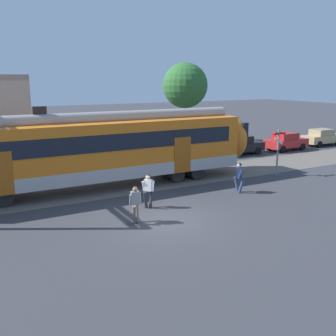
{
  "coord_description": "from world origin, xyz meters",
  "views": [
    {
      "loc": [
        -7.71,
        -14.43,
        6.08
      ],
      "look_at": [
        1.81,
        2.91,
        1.6
      ],
      "focal_mm": 42.0,
      "sensor_mm": 36.0,
      "label": 1
    }
  ],
  "objects_px": {
    "pedestrian_grey": "(135,201)",
    "parked_car_red": "(286,141)",
    "pedestrian_white": "(148,189)",
    "parked_car_tan": "(322,137)",
    "crossing_signal": "(278,145)",
    "parked_car_black": "(240,145)",
    "pedestrian_navy": "(239,175)"
  },
  "relations": [
    {
      "from": "pedestrian_grey",
      "to": "pedestrian_white",
      "type": "distance_m",
      "value": 2.1
    },
    {
      "from": "pedestrian_navy",
      "to": "parked_car_red",
      "type": "height_order",
      "value": "pedestrian_navy"
    },
    {
      "from": "pedestrian_grey",
      "to": "crossing_signal",
      "type": "distance_m",
      "value": 12.04
    },
    {
      "from": "pedestrian_navy",
      "to": "parked_car_black",
      "type": "height_order",
      "value": "pedestrian_navy"
    },
    {
      "from": "parked_car_black",
      "to": "parked_car_tan",
      "type": "relative_size",
      "value": 1.02
    },
    {
      "from": "parked_car_red",
      "to": "crossing_signal",
      "type": "height_order",
      "value": "crossing_signal"
    },
    {
      "from": "pedestrian_grey",
      "to": "parked_car_tan",
      "type": "bearing_deg",
      "value": 23.46
    },
    {
      "from": "pedestrian_grey",
      "to": "pedestrian_white",
      "type": "height_order",
      "value": "same"
    },
    {
      "from": "crossing_signal",
      "to": "pedestrian_navy",
      "type": "bearing_deg",
      "value": -157.69
    },
    {
      "from": "parked_car_black",
      "to": "crossing_signal",
      "type": "xyz_separation_m",
      "value": [
        -2.59,
        -6.94,
        1.23
      ]
    },
    {
      "from": "pedestrian_grey",
      "to": "parked_car_tan",
      "type": "relative_size",
      "value": 0.42
    },
    {
      "from": "parked_car_red",
      "to": "parked_car_tan",
      "type": "xyz_separation_m",
      "value": [
        4.91,
        0.27,
        0.0
      ]
    },
    {
      "from": "pedestrian_white",
      "to": "parked_car_red",
      "type": "bearing_deg",
      "value": 25.85
    },
    {
      "from": "pedestrian_white",
      "to": "pedestrian_grey",
      "type": "bearing_deg",
      "value": -131.3
    },
    {
      "from": "crossing_signal",
      "to": "parked_car_black",
      "type": "bearing_deg",
      "value": 69.55
    },
    {
      "from": "pedestrian_grey",
      "to": "pedestrian_white",
      "type": "relative_size",
      "value": 1.0
    },
    {
      "from": "pedestrian_white",
      "to": "parked_car_red",
      "type": "distance_m",
      "value": 19.46
    },
    {
      "from": "pedestrian_white",
      "to": "crossing_signal",
      "type": "xyz_separation_m",
      "value": [
        10.11,
        1.87,
        1.05
      ]
    },
    {
      "from": "pedestrian_grey",
      "to": "parked_car_red",
      "type": "bearing_deg",
      "value": 28.03
    },
    {
      "from": "pedestrian_grey",
      "to": "parked_car_red",
      "type": "relative_size",
      "value": 0.41
    },
    {
      "from": "pedestrian_navy",
      "to": "pedestrian_white",
      "type": "bearing_deg",
      "value": 179.83
    },
    {
      "from": "pedestrian_white",
      "to": "crossing_signal",
      "type": "distance_m",
      "value": 10.33
    },
    {
      "from": "pedestrian_navy",
      "to": "parked_car_red",
      "type": "distance_m",
      "value": 14.71
    },
    {
      "from": "pedestrian_navy",
      "to": "pedestrian_grey",
      "type": "bearing_deg",
      "value": -167.25
    },
    {
      "from": "parked_car_black",
      "to": "crossing_signal",
      "type": "height_order",
      "value": "crossing_signal"
    },
    {
      "from": "pedestrian_white",
      "to": "pedestrian_navy",
      "type": "height_order",
      "value": "same"
    },
    {
      "from": "parked_car_red",
      "to": "crossing_signal",
      "type": "bearing_deg",
      "value": -138.21
    },
    {
      "from": "pedestrian_navy",
      "to": "crossing_signal",
      "type": "height_order",
      "value": "crossing_signal"
    },
    {
      "from": "parked_car_red",
      "to": "crossing_signal",
      "type": "relative_size",
      "value": 1.36
    },
    {
      "from": "pedestrian_grey",
      "to": "parked_car_tan",
      "type": "height_order",
      "value": "pedestrian_grey"
    },
    {
      "from": "pedestrian_navy",
      "to": "crossing_signal",
      "type": "distance_m",
      "value": 5.08
    },
    {
      "from": "pedestrian_white",
      "to": "crossing_signal",
      "type": "relative_size",
      "value": 0.56
    }
  ]
}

